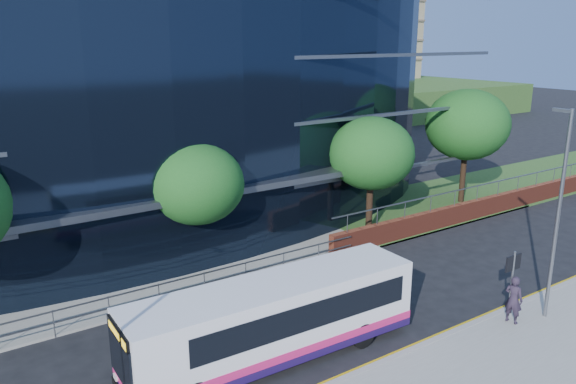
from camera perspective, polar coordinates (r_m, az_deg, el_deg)
ground at (r=21.27m, az=10.46°, el=-14.59°), size 200.00×200.00×0.00m
kerb at (r=20.64m, az=12.48°, el=-15.46°), size 80.00×0.25×0.16m
yellow_line_outer at (r=20.79m, az=12.06°, el=-15.42°), size 80.00×0.08×0.01m
yellow_line_inner at (r=20.88m, az=11.75°, el=-15.26°), size 80.00×0.08×0.01m
far_forecourt at (r=27.05m, az=-16.05°, el=-8.02°), size 50.00×8.00×0.10m
grass_verge at (r=45.46m, az=22.52°, el=0.94°), size 36.00×8.00×0.12m
glass_office at (r=35.03m, az=-19.12°, el=10.47°), size 44.00×23.10×16.00m
retaining_wall at (r=40.13m, az=23.78°, el=-0.21°), size 34.00×0.40×2.11m
guard_railings at (r=22.73m, az=-17.76°, el=-10.70°), size 24.00×0.05×1.10m
apartment_block at (r=83.40m, az=-1.38°, el=15.89°), size 60.00×42.00×30.00m
street_sign at (r=22.64m, az=21.84°, el=-7.51°), size 0.85×0.09×2.80m
tree_far_b at (r=25.39m, az=-9.25°, el=0.80°), size 4.29×4.29×6.05m
tree_far_c at (r=30.39m, az=8.48°, el=3.89°), size 4.62×4.62×6.51m
tree_far_d at (r=37.50m, az=17.75°, el=6.53°), size 5.28×5.28×7.44m
tree_dist_e at (r=64.93m, az=1.00°, el=10.18°), size 4.62×4.62×6.51m
tree_dist_f at (r=76.70m, az=10.10°, el=10.53°), size 4.29×4.29×6.05m
streetlight_east at (r=22.84m, az=25.76°, el=-1.65°), size 0.15×0.77×8.00m
city_bus at (r=19.23m, az=-1.14°, el=-12.72°), size 10.36×2.65×2.78m
pedestrian at (r=22.98m, az=21.94°, el=-10.09°), size 0.57×0.75×1.87m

